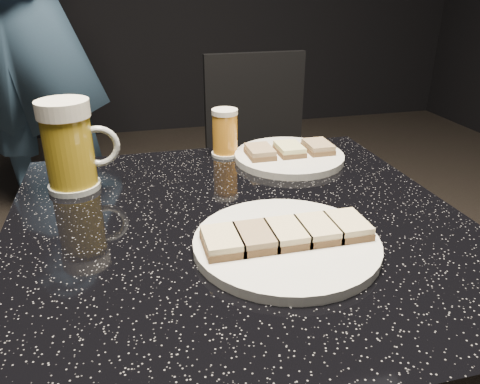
# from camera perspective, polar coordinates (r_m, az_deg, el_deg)

# --- Properties ---
(plate_large) EXTENTS (0.26, 0.26, 0.01)m
(plate_large) POSITION_cam_1_polar(r_m,az_deg,el_deg) (0.65, 5.66, -6.28)
(plate_large) COLOR white
(plate_large) RESTS_ON table
(plate_small) EXTENTS (0.22, 0.22, 0.01)m
(plate_small) POSITION_cam_1_polar(r_m,az_deg,el_deg) (0.96, 6.00, 4.29)
(plate_small) COLOR white
(plate_small) RESTS_ON table
(patron) EXTENTS (0.82, 0.70, 1.91)m
(patron) POSITION_cam_1_polar(r_m,az_deg,el_deg) (2.18, -24.95, 18.90)
(patron) COLOR navy
(patron) RESTS_ON floor
(table) EXTENTS (0.70, 0.70, 0.75)m
(table) POSITION_cam_1_polar(r_m,az_deg,el_deg) (0.86, 0.00, -18.01)
(table) COLOR black
(table) RESTS_ON floor
(beer_mug) EXTENTS (0.13, 0.09, 0.16)m
(beer_mug) POSITION_cam_1_polar(r_m,az_deg,el_deg) (0.85, -20.00, 5.33)
(beer_mug) COLOR silver
(beer_mug) RESTS_ON table
(beer_tumbler) EXTENTS (0.06, 0.06, 0.10)m
(beer_tumbler) POSITION_cam_1_polar(r_m,az_deg,el_deg) (0.97, -1.85, 7.23)
(beer_tumbler) COLOR silver
(beer_tumbler) RESTS_ON table
(chair) EXTENTS (0.37, 0.37, 0.85)m
(chair) POSITION_cam_1_polar(r_m,az_deg,el_deg) (1.69, 2.73, 4.05)
(chair) COLOR black
(chair) RESTS_ON floor
(canapes_on_plate_large) EXTENTS (0.23, 0.07, 0.02)m
(canapes_on_plate_large) POSITION_cam_1_polar(r_m,az_deg,el_deg) (0.64, 5.72, -5.03)
(canapes_on_plate_large) COLOR #4C3521
(canapes_on_plate_large) RESTS_ON plate_large
(canapes_on_plate_small) EXTENTS (0.17, 0.07, 0.02)m
(canapes_on_plate_small) POSITION_cam_1_polar(r_m,az_deg,el_deg) (0.96, 6.04, 5.21)
(canapes_on_plate_small) COLOR #4C3521
(canapes_on_plate_small) RESTS_ON plate_small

